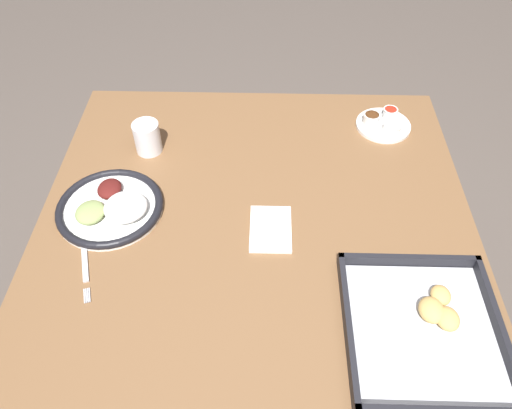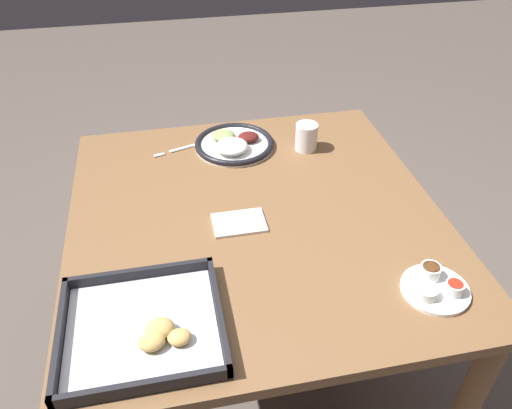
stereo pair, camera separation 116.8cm
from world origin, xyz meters
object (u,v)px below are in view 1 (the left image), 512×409
at_px(drinking_cup, 147,137).
at_px(saucer_plate, 383,123).
at_px(dinner_plate, 111,207).
at_px(fork, 85,260).
at_px(baking_tray, 425,327).
at_px(napkin, 271,229).

bearing_deg(drinking_cup, saucer_plate, 100.18).
height_order(dinner_plate, drinking_cup, drinking_cup).
distance_m(saucer_plate, drinking_cup, 0.66).
relative_size(fork, baking_tray, 0.59).
height_order(fork, drinking_cup, drinking_cup).
bearing_deg(dinner_plate, baking_tray, 66.31).
bearing_deg(baking_tray, napkin, -129.43).
distance_m(baking_tray, drinking_cup, 0.82).
bearing_deg(fork, saucer_plate, 106.76).
bearing_deg(saucer_plate, fork, -56.04).
bearing_deg(dinner_plate, drinking_cup, 166.78).
bearing_deg(saucer_plate, baking_tray, -1.14).
height_order(dinner_plate, fork, dinner_plate).
bearing_deg(saucer_plate, napkin, -39.02).
distance_m(fork, saucer_plate, 0.88).
relative_size(dinner_plate, baking_tray, 0.76).
bearing_deg(napkin, saucer_plate, 140.98).
bearing_deg(saucer_plate, drinking_cup, -79.82).
distance_m(dinner_plate, saucer_plate, 0.78).
xyz_separation_m(fork, napkin, (-0.10, 0.41, 0.00)).
height_order(drinking_cup, napkin, drinking_cup).
bearing_deg(drinking_cup, napkin, 50.17).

